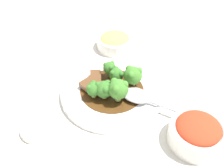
{
  "coord_description": "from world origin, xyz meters",
  "views": [
    {
      "loc": [
        -0.36,
        0.29,
        0.46
      ],
      "look_at": [
        0.0,
        0.0,
        0.03
      ],
      "focal_mm": 42.0,
      "sensor_mm": 36.0,
      "label": 1
    }
  ],
  "objects_px": {
    "broccoli_floret_3": "(118,89)",
    "broccoli_floret_5": "(116,74)",
    "beef_strip_3": "(91,85)",
    "serving_spoon": "(141,97)",
    "broccoli_floret_1": "(110,68)",
    "broccoli_floret_0": "(133,75)",
    "broccoli_floret_2": "(93,89)",
    "broccoli_floret_4": "(104,89)",
    "side_bowl_kimchi": "(197,132)",
    "side_bowl_appetizer": "(115,41)",
    "beef_strip_1": "(130,90)",
    "beef_strip_2": "(96,77)",
    "sauce_dish": "(37,129)",
    "main_plate": "(112,91)",
    "beef_strip_0": "(109,87)"
  },
  "relations": [
    {
      "from": "beef_strip_1",
      "to": "broccoli_floret_2",
      "type": "distance_m",
      "value": 0.09
    },
    {
      "from": "beef_strip_2",
      "to": "serving_spoon",
      "type": "xyz_separation_m",
      "value": [
        -0.12,
        -0.04,
        0.0
      ]
    },
    {
      "from": "beef_strip_0",
      "to": "broccoli_floret_2",
      "type": "bearing_deg",
      "value": 91.02
    },
    {
      "from": "main_plate",
      "to": "serving_spoon",
      "type": "relative_size",
      "value": 1.21
    },
    {
      "from": "broccoli_floret_4",
      "to": "side_bowl_kimchi",
      "type": "height_order",
      "value": "broccoli_floret_4"
    },
    {
      "from": "beef_strip_3",
      "to": "broccoli_floret_4",
      "type": "height_order",
      "value": "broccoli_floret_4"
    },
    {
      "from": "broccoli_floret_2",
      "to": "broccoli_floret_0",
      "type": "bearing_deg",
      "value": -104.79
    },
    {
      "from": "serving_spoon",
      "to": "broccoli_floret_3",
      "type": "bearing_deg",
      "value": 51.54
    },
    {
      "from": "beef_strip_2",
      "to": "broccoli_floret_3",
      "type": "distance_m",
      "value": 0.09
    },
    {
      "from": "broccoli_floret_4",
      "to": "side_bowl_kimchi",
      "type": "bearing_deg",
      "value": -158.65
    },
    {
      "from": "broccoli_floret_2",
      "to": "broccoli_floret_5",
      "type": "xyz_separation_m",
      "value": [
        0.01,
        -0.07,
        -0.0
      ]
    },
    {
      "from": "broccoli_floret_3",
      "to": "broccoli_floret_5",
      "type": "relative_size",
      "value": 1.43
    },
    {
      "from": "broccoli_floret_0",
      "to": "beef_strip_0",
      "type": "bearing_deg",
      "value": 63.18
    },
    {
      "from": "beef_strip_0",
      "to": "side_bowl_appetizer",
      "type": "distance_m",
      "value": 0.2
    },
    {
      "from": "beef_strip_1",
      "to": "broccoli_floret_5",
      "type": "xyz_separation_m",
      "value": [
        0.05,
        0.0,
        0.02
      ]
    },
    {
      "from": "broccoli_floret_0",
      "to": "serving_spoon",
      "type": "xyz_separation_m",
      "value": [
        -0.05,
        0.02,
        -0.02
      ]
    },
    {
      "from": "beef_strip_1",
      "to": "beef_strip_3",
      "type": "height_order",
      "value": "beef_strip_3"
    },
    {
      "from": "beef_strip_1",
      "to": "sauce_dish",
      "type": "relative_size",
      "value": 0.75
    },
    {
      "from": "beef_strip_3",
      "to": "broccoli_floret_5",
      "type": "distance_m",
      "value": 0.07
    },
    {
      "from": "beef_strip_2",
      "to": "sauce_dish",
      "type": "relative_size",
      "value": 0.75
    },
    {
      "from": "beef_strip_3",
      "to": "serving_spoon",
      "type": "distance_m",
      "value": 0.13
    },
    {
      "from": "beef_strip_1",
      "to": "beef_strip_2",
      "type": "distance_m",
      "value": 0.1
    },
    {
      "from": "broccoli_floret_0",
      "to": "broccoli_floret_2",
      "type": "distance_m",
      "value": 0.1
    },
    {
      "from": "beef_strip_1",
      "to": "broccoli_floret_3",
      "type": "distance_m",
      "value": 0.05
    },
    {
      "from": "broccoli_floret_1",
      "to": "serving_spoon",
      "type": "xyz_separation_m",
      "value": [
        -0.11,
        -0.01,
        -0.02
      ]
    },
    {
      "from": "beef_strip_1",
      "to": "broccoli_floret_1",
      "type": "height_order",
      "value": "broccoli_floret_1"
    },
    {
      "from": "broccoli_floret_5",
      "to": "serving_spoon",
      "type": "height_order",
      "value": "broccoli_floret_5"
    },
    {
      "from": "main_plate",
      "to": "broccoli_floret_5",
      "type": "xyz_separation_m",
      "value": [
        0.01,
        -0.02,
        0.03
      ]
    },
    {
      "from": "main_plate",
      "to": "side_bowl_kimchi",
      "type": "xyz_separation_m",
      "value": [
        -0.22,
        -0.05,
        0.02
      ]
    },
    {
      "from": "beef_strip_1",
      "to": "beef_strip_3",
      "type": "relative_size",
      "value": 1.03
    },
    {
      "from": "broccoli_floret_5",
      "to": "side_bowl_kimchi",
      "type": "relative_size",
      "value": 0.34
    },
    {
      "from": "broccoli_floret_1",
      "to": "sauce_dish",
      "type": "bearing_deg",
      "value": 96.97
    },
    {
      "from": "beef_strip_1",
      "to": "beef_strip_3",
      "type": "distance_m",
      "value": 0.1
    },
    {
      "from": "beef_strip_1",
      "to": "beef_strip_2",
      "type": "bearing_deg",
      "value": 22.2
    },
    {
      "from": "broccoli_floret_1",
      "to": "sauce_dish",
      "type": "relative_size",
      "value": 0.59
    },
    {
      "from": "broccoli_floret_5",
      "to": "serving_spoon",
      "type": "bearing_deg",
      "value": -176.36
    },
    {
      "from": "broccoli_floret_1",
      "to": "side_bowl_appetizer",
      "type": "distance_m",
      "value": 0.16
    },
    {
      "from": "main_plate",
      "to": "side_bowl_appetizer",
      "type": "xyz_separation_m",
      "value": [
        0.15,
        -0.13,
        0.01
      ]
    },
    {
      "from": "beef_strip_1",
      "to": "broccoli_floret_4",
      "type": "xyz_separation_m",
      "value": [
        0.03,
        0.06,
        0.02
      ]
    },
    {
      "from": "beef_strip_2",
      "to": "sauce_dish",
      "type": "distance_m",
      "value": 0.19
    },
    {
      "from": "beef_strip_3",
      "to": "side_bowl_appetizer",
      "type": "xyz_separation_m",
      "value": [
        0.12,
        -0.17,
        -0.0
      ]
    },
    {
      "from": "main_plate",
      "to": "beef_strip_2",
      "type": "distance_m",
      "value": 0.06
    },
    {
      "from": "broccoli_floret_5",
      "to": "broccoli_floret_3",
      "type": "bearing_deg",
      "value": 144.5
    },
    {
      "from": "broccoli_floret_2",
      "to": "broccoli_floret_5",
      "type": "distance_m",
      "value": 0.08
    },
    {
      "from": "beef_strip_3",
      "to": "broccoli_floret_3",
      "type": "distance_m",
      "value": 0.08
    },
    {
      "from": "beef_strip_0",
      "to": "beef_strip_2",
      "type": "distance_m",
      "value": 0.05
    },
    {
      "from": "side_bowl_kimchi",
      "to": "broccoli_floret_1",
      "type": "bearing_deg",
      "value": 5.23
    },
    {
      "from": "broccoli_floret_1",
      "to": "sauce_dish",
      "type": "height_order",
      "value": "broccoli_floret_1"
    },
    {
      "from": "side_bowl_kimchi",
      "to": "sauce_dish",
      "type": "distance_m",
      "value": 0.33
    },
    {
      "from": "beef_strip_2",
      "to": "beef_strip_3",
      "type": "height_order",
      "value": "beef_strip_3"
    }
  ]
}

